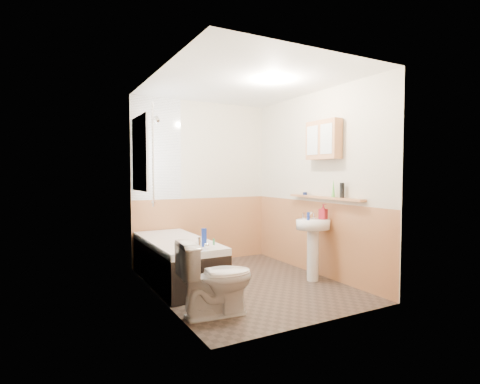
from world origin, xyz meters
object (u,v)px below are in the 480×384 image
bathtub (177,260)px  sink (313,237)px  medicine_cabinet (323,140)px  toilet (216,278)px  pine_shelf (324,198)px

bathtub → sink: bearing=-26.5°
sink → medicine_cabinet: medicine_cabinet is taller
toilet → bathtub: bearing=4.2°
sink → pine_shelf: bearing=-5.8°
bathtub → sink: sink is taller
toilet → medicine_cabinet: bearing=-68.6°
bathtub → pine_shelf: 2.08m
sink → medicine_cabinet: 1.27m
bathtub → pine_shelf: (1.77, -0.76, 0.78)m
sink → toilet: bearing=-175.8°
toilet → sink: bearing=-67.7°
bathtub → toilet: toilet is taller
sink → medicine_cabinet: size_ratio=1.61×
pine_shelf → medicine_cabinet: bearing=-177.9°
sink → pine_shelf: size_ratio=0.67×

